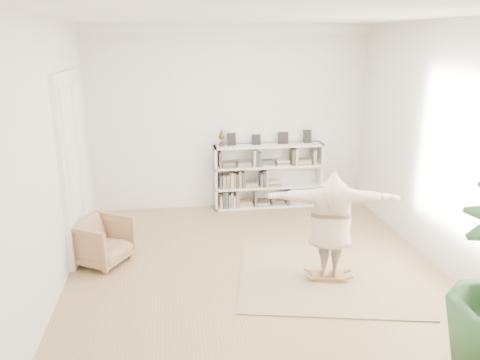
# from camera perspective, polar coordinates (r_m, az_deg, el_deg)

# --- Properties ---
(floor) EXTENTS (6.00, 6.00, 0.00)m
(floor) POSITION_cam_1_polar(r_m,az_deg,el_deg) (7.07, 2.08, -11.17)
(floor) COLOR #94704C
(floor) RESTS_ON ground
(room_shell) EXTENTS (6.00, 6.00, 6.00)m
(room_shell) POSITION_cam_1_polar(r_m,az_deg,el_deg) (9.16, -1.21, 17.99)
(room_shell) COLOR silver
(room_shell) RESTS_ON floor
(doors) EXTENTS (0.09, 1.78, 2.92)m
(doors) POSITION_cam_1_polar(r_m,az_deg,el_deg) (7.83, -19.50, 1.65)
(doors) COLOR white
(doors) RESTS_ON floor
(bookshelf) EXTENTS (2.20, 0.35, 1.64)m
(bookshelf) POSITION_cam_1_polar(r_m,az_deg,el_deg) (9.54, 3.42, 0.43)
(bookshelf) COLOR silver
(bookshelf) RESTS_ON floor
(armchair) EXTENTS (1.05, 1.04, 0.70)m
(armchair) POSITION_cam_1_polar(r_m,az_deg,el_deg) (7.51, -16.54, -7.17)
(armchair) COLOR tan
(armchair) RESTS_ON floor
(rug) EXTENTS (2.87, 2.49, 0.02)m
(rug) POSITION_cam_1_polar(r_m,az_deg,el_deg) (6.99, 10.64, -11.74)
(rug) COLOR tan
(rug) RESTS_ON floor
(rocker_board) EXTENTS (0.52, 0.37, 0.10)m
(rocker_board) POSITION_cam_1_polar(r_m,az_deg,el_deg) (6.96, 10.66, -11.34)
(rocker_board) COLOR olive
(rocker_board) RESTS_ON rug
(person) EXTENTS (1.95, 0.90, 1.53)m
(person) POSITION_cam_1_polar(r_m,az_deg,el_deg) (6.62, 11.04, -5.06)
(person) COLOR #C7AB95
(person) RESTS_ON rocker_board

